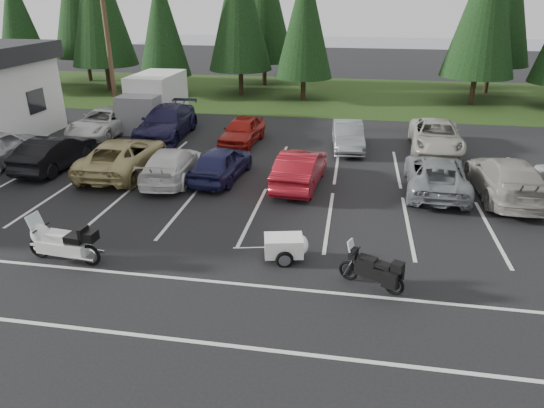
{
  "coord_description": "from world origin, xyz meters",
  "views": [
    {
      "loc": [
        3.81,
        -14.43,
        7.29
      ],
      "look_at": [
        1.44,
        -0.5,
        1.13
      ],
      "focal_mm": 32.0,
      "sensor_mm": 36.0,
      "label": 1
    }
  ],
  "objects_px": {
    "box_truck": "(151,101)",
    "touring_motorcycle": "(62,239)",
    "car_far_3": "(348,136)",
    "adventure_motorcycle": "(372,267)",
    "car_far_0": "(105,122)",
    "car_near_3": "(172,164)",
    "car_far_2": "(242,131)",
    "car_far_1": "(166,122)",
    "utility_pole": "(108,44)",
    "cargo_trailer": "(284,248)",
    "car_far_4": "(436,136)",
    "car_near_2": "(123,156)",
    "car_near_5": "(300,168)",
    "car_near_6": "(436,174)",
    "car_near_4": "(221,163)",
    "car_near_1": "(55,153)",
    "car_near_7": "(506,178)"
  },
  "relations": [
    {
      "from": "touring_motorcycle",
      "to": "car_near_7",
      "type": "bearing_deg",
      "value": 33.47
    },
    {
      "from": "car_near_5",
      "to": "car_near_4",
      "type": "bearing_deg",
      "value": 1.75
    },
    {
      "from": "car_near_1",
      "to": "car_far_4",
      "type": "height_order",
      "value": "car_near_1"
    },
    {
      "from": "box_truck",
      "to": "car_near_4",
      "type": "xyz_separation_m",
      "value": [
        6.42,
        -8.1,
        -0.74
      ]
    },
    {
      "from": "car_near_1",
      "to": "adventure_motorcycle",
      "type": "height_order",
      "value": "car_near_1"
    },
    {
      "from": "car_far_3",
      "to": "car_far_0",
      "type": "bearing_deg",
      "value": 172.9
    },
    {
      "from": "car_far_2",
      "to": "cargo_trailer",
      "type": "bearing_deg",
      "value": -66.8
    },
    {
      "from": "utility_pole",
      "to": "cargo_trailer",
      "type": "xyz_separation_m",
      "value": [
        12.03,
        -13.95,
        -4.32
      ]
    },
    {
      "from": "touring_motorcycle",
      "to": "adventure_motorcycle",
      "type": "height_order",
      "value": "touring_motorcycle"
    },
    {
      "from": "box_truck",
      "to": "touring_motorcycle",
      "type": "relative_size",
      "value": 2.11
    },
    {
      "from": "car_far_3",
      "to": "utility_pole",
      "type": "bearing_deg",
      "value": 165.2
    },
    {
      "from": "car_near_5",
      "to": "car_far_0",
      "type": "distance_m",
      "value": 13.08
    },
    {
      "from": "car_near_3",
      "to": "car_near_7",
      "type": "bearing_deg",
      "value": 176.31
    },
    {
      "from": "car_near_7",
      "to": "car_far_0",
      "type": "distance_m",
      "value": 20.45
    },
    {
      "from": "car_near_1",
      "to": "car_near_2",
      "type": "height_order",
      "value": "car_near_2"
    },
    {
      "from": "box_truck",
      "to": "cargo_trailer",
      "type": "height_order",
      "value": "box_truck"
    },
    {
      "from": "car_near_2",
      "to": "adventure_motorcycle",
      "type": "height_order",
      "value": "car_near_2"
    },
    {
      "from": "car_near_2",
      "to": "car_near_4",
      "type": "bearing_deg",
      "value": 177.2
    },
    {
      "from": "car_near_6",
      "to": "car_near_1",
      "type": "bearing_deg",
      "value": 3.16
    },
    {
      "from": "car_near_6",
      "to": "car_near_4",
      "type": "bearing_deg",
      "value": 3.53
    },
    {
      "from": "car_far_3",
      "to": "car_far_4",
      "type": "distance_m",
      "value": 4.37
    },
    {
      "from": "car_far_0",
      "to": "car_far_3",
      "type": "bearing_deg",
      "value": 3.29
    },
    {
      "from": "car_near_2",
      "to": "car_far_3",
      "type": "xyz_separation_m",
      "value": [
        9.63,
        5.19,
        -0.08
      ]
    },
    {
      "from": "car_near_2",
      "to": "car_far_4",
      "type": "relative_size",
      "value": 1.04
    },
    {
      "from": "car_near_1",
      "to": "car_near_6",
      "type": "relative_size",
      "value": 0.9
    },
    {
      "from": "car_near_5",
      "to": "car_near_2",
      "type": "bearing_deg",
      "value": 3.11
    },
    {
      "from": "car_far_2",
      "to": "touring_motorcycle",
      "type": "xyz_separation_m",
      "value": [
        -2.42,
        -12.82,
        0.03
      ]
    },
    {
      "from": "car_near_3",
      "to": "car_near_6",
      "type": "bearing_deg",
      "value": 177.61
    },
    {
      "from": "car_near_6",
      "to": "cargo_trailer",
      "type": "relative_size",
      "value": 3.04
    },
    {
      "from": "car_far_0",
      "to": "touring_motorcycle",
      "type": "xyz_separation_m",
      "value": [
        5.54,
        -13.31,
        0.02
      ]
    },
    {
      "from": "utility_pole",
      "to": "box_truck",
      "type": "height_order",
      "value": "utility_pole"
    },
    {
      "from": "car_far_4",
      "to": "touring_motorcycle",
      "type": "distance_m",
      "value": 18.1
    },
    {
      "from": "touring_motorcycle",
      "to": "adventure_motorcycle",
      "type": "bearing_deg",
      "value": 6.38
    },
    {
      "from": "car_far_3",
      "to": "touring_motorcycle",
      "type": "distance_m",
      "value": 15.06
    },
    {
      "from": "car_far_3",
      "to": "car_near_1",
      "type": "bearing_deg",
      "value": -162.99
    },
    {
      "from": "car_near_7",
      "to": "car_near_5",
      "type": "bearing_deg",
      "value": -0.35
    },
    {
      "from": "car_near_5",
      "to": "car_far_2",
      "type": "distance_m",
      "value": 6.58
    },
    {
      "from": "box_truck",
      "to": "car_far_1",
      "type": "bearing_deg",
      "value": -52.4
    },
    {
      "from": "utility_pole",
      "to": "touring_motorcycle",
      "type": "xyz_separation_m",
      "value": [
        5.7,
        -15.16,
        -3.96
      ]
    },
    {
      "from": "adventure_motorcycle",
      "to": "car_near_3",
      "type": "bearing_deg",
      "value": 163.72
    },
    {
      "from": "car_near_7",
      "to": "car_near_1",
      "type": "bearing_deg",
      "value": -1.48
    },
    {
      "from": "car_near_3",
      "to": "touring_motorcycle",
      "type": "relative_size",
      "value": 1.75
    },
    {
      "from": "car_near_2",
      "to": "car_far_1",
      "type": "distance_m",
      "value": 5.76
    },
    {
      "from": "car_near_3",
      "to": "car_far_1",
      "type": "distance_m",
      "value": 6.82
    },
    {
      "from": "car_far_3",
      "to": "car_near_3",
      "type": "bearing_deg",
      "value": -146.68
    },
    {
      "from": "car_near_6",
      "to": "car_far_4",
      "type": "bearing_deg",
      "value": -94.43
    },
    {
      "from": "car_near_3",
      "to": "adventure_motorcycle",
      "type": "relative_size",
      "value": 2.25
    },
    {
      "from": "car_near_6",
      "to": "car_far_3",
      "type": "relative_size",
      "value": 1.21
    },
    {
      "from": "car_near_2",
      "to": "car_far_0",
      "type": "distance_m",
      "value": 6.83
    },
    {
      "from": "car_near_1",
      "to": "car_far_4",
      "type": "xyz_separation_m",
      "value": [
        17.22,
        5.73,
        -0.01
      ]
    }
  ]
}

